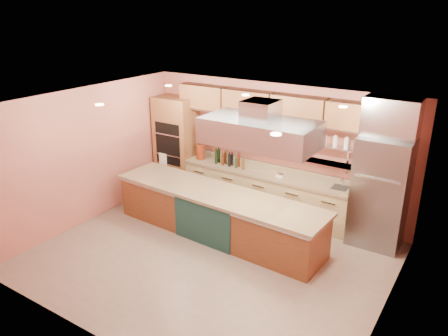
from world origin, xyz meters
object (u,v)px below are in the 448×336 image
Objects in this scene: kitchen_scale at (280,175)px; flower_vase at (201,152)px; island at (217,214)px; green_canister at (250,128)px; refrigerator at (380,193)px; copper_kettle at (224,125)px.

flower_vase is at bearing 173.60° from kitchen_scale.
kitchen_scale is at bearing 66.19° from island.
kitchen_scale reaches higher than island.
flower_vase is at bearing -169.35° from green_canister.
refrigerator is 5.91× the size of flower_vase.
green_canister reaches higher than kitchen_scale.
refrigerator is at bearing -0.14° from flower_vase.
refrigerator is 0.48× the size of island.
island is at bearing -123.22° from kitchen_scale.
island is 2.23m from copper_kettle.
refrigerator reaches higher than kitchen_scale.
refrigerator is 10.93× the size of green_canister.
island is 2.03m from flower_vase.
green_canister is (-0.87, 0.22, 0.84)m from kitchen_scale.
flower_vase is (-1.35, 1.36, 0.65)m from island.
kitchen_scale is 1.75m from copper_kettle.
kitchen_scale is (-2.03, 0.01, -0.08)m from refrigerator.
flower_vase is 2.20× the size of copper_kettle.
green_canister is (-0.18, 1.58, 1.36)m from island.
copper_kettle is (-0.85, 1.58, 1.32)m from island.
flower_vase is 1.85× the size of green_canister.
green_canister is at bearing 99.65° from island.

